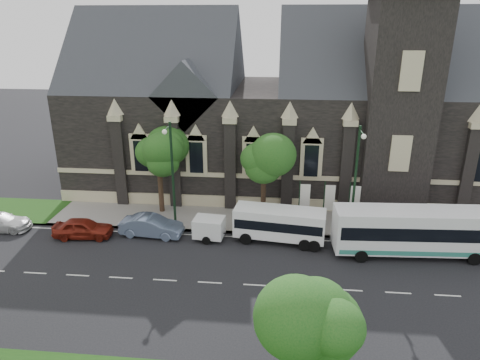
# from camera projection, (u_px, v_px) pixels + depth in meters

# --- Properties ---
(ground) EXTENTS (160.00, 160.00, 0.00)m
(ground) POSITION_uv_depth(u_px,v_px,m) (210.00, 283.00, 28.16)
(ground) COLOR black
(ground) RESTS_ON ground
(sidewalk) EXTENTS (80.00, 5.00, 0.15)m
(sidewalk) POSITION_uv_depth(u_px,v_px,m) (228.00, 219.00, 37.00)
(sidewalk) COLOR gray
(sidewalk) RESTS_ON ground
(museum) EXTENTS (40.00, 17.70, 29.90)m
(museum) POSITION_uv_depth(u_px,v_px,m) (290.00, 106.00, 42.40)
(museum) COLOR black
(museum) RESTS_ON ground
(tree_park_east) EXTENTS (3.40, 3.40, 6.28)m
(tree_park_east) POSITION_uv_depth(u_px,v_px,m) (322.00, 325.00, 17.30)
(tree_park_east) COLOR black
(tree_park_east) RESTS_ON ground
(tree_walk_right) EXTENTS (4.08, 4.08, 7.80)m
(tree_walk_right) POSITION_uv_depth(u_px,v_px,m) (267.00, 152.00, 35.85)
(tree_walk_right) COLOR black
(tree_walk_right) RESTS_ON ground
(tree_walk_left) EXTENTS (3.91, 3.91, 7.64)m
(tree_walk_left) POSITION_uv_depth(u_px,v_px,m) (161.00, 150.00, 36.67)
(tree_walk_left) COLOR black
(tree_walk_left) RESTS_ON ground
(street_lamp_near) EXTENTS (0.36, 1.88, 9.00)m
(street_lamp_near) POSITION_uv_depth(u_px,v_px,m) (356.00, 177.00, 32.11)
(street_lamp_near) COLOR black
(street_lamp_near) RESTS_ON ground
(street_lamp_mid) EXTENTS (0.36, 1.88, 9.00)m
(street_lamp_mid) POSITION_uv_depth(u_px,v_px,m) (172.00, 172.00, 33.36)
(street_lamp_mid) COLOR black
(street_lamp_mid) RESTS_ON ground
(banner_flag_left) EXTENTS (0.90, 0.10, 4.00)m
(banner_flag_left) POSITION_uv_depth(u_px,v_px,m) (303.00, 199.00, 35.17)
(banner_flag_left) COLOR black
(banner_flag_left) RESTS_ON ground
(banner_flag_center) EXTENTS (0.90, 0.10, 4.00)m
(banner_flag_center) POSITION_uv_depth(u_px,v_px,m) (328.00, 200.00, 34.99)
(banner_flag_center) COLOR black
(banner_flag_center) RESTS_ON ground
(banner_flag_right) EXTENTS (0.90, 0.10, 4.00)m
(banner_flag_right) POSITION_uv_depth(u_px,v_px,m) (353.00, 201.00, 34.82)
(banner_flag_right) COLOR black
(banner_flag_right) RESTS_ON ground
(tour_coach) EXTENTS (12.16, 3.30, 3.51)m
(tour_coach) POSITION_uv_depth(u_px,v_px,m) (419.00, 231.00, 30.92)
(tour_coach) COLOR white
(tour_coach) RESTS_ON ground
(shuttle_bus) EXTENTS (7.11, 3.18, 2.66)m
(shuttle_bus) POSITION_uv_depth(u_px,v_px,m) (280.00, 223.00, 32.98)
(shuttle_bus) COLOR white
(shuttle_bus) RESTS_ON ground
(box_trailer) EXTENTS (3.39, 2.00, 1.78)m
(box_trailer) POSITION_uv_depth(u_px,v_px,m) (209.00, 227.00, 33.45)
(box_trailer) COLOR silver
(box_trailer) RESTS_ON ground
(sedan) EXTENTS (5.12, 2.14, 1.64)m
(sedan) POSITION_uv_depth(u_px,v_px,m) (151.00, 226.00, 34.09)
(sedan) COLOR slate
(sedan) RESTS_ON ground
(car_far_red) EXTENTS (4.71, 2.23, 1.56)m
(car_far_red) POSITION_uv_depth(u_px,v_px,m) (83.00, 228.00, 33.83)
(car_far_red) COLOR maroon
(car_far_red) RESTS_ON ground
(car_far_white) EXTENTS (5.04, 2.30, 1.43)m
(car_far_white) POSITION_uv_depth(u_px,v_px,m) (0.00, 222.00, 35.05)
(car_far_white) COLOR silver
(car_far_white) RESTS_ON ground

